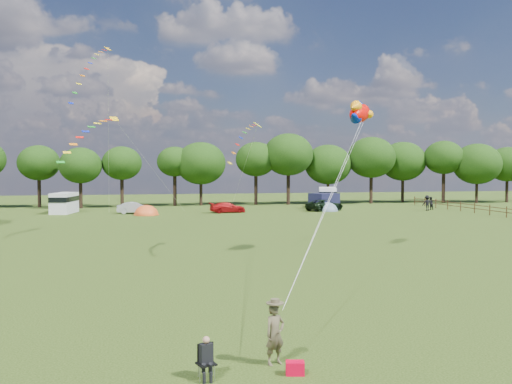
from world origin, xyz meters
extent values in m
plane|color=black|center=(0.00, 0.00, 0.00)|extent=(180.00, 180.00, 0.00)
cylinder|color=black|center=(-20.03, 56.31, 1.95)|extent=(0.47, 0.47, 3.90)
ellipsoid|color=black|center=(-20.03, 56.31, 6.00)|extent=(5.58, 5.58, 4.74)
cylinder|color=black|center=(-14.36, 53.27, 1.78)|extent=(0.44, 0.44, 3.56)
ellipsoid|color=black|center=(-14.36, 53.27, 5.64)|extent=(5.56, 5.56, 4.73)
cylinder|color=black|center=(-9.09, 54.23, 1.98)|extent=(0.47, 0.47, 3.95)
ellipsoid|color=black|center=(-9.09, 54.23, 5.95)|extent=(5.33, 5.33, 4.53)
cylinder|color=black|center=(-1.92, 56.03, 2.17)|extent=(0.50, 0.50, 4.33)
ellipsoid|color=black|center=(-1.92, 56.03, 6.19)|extent=(4.95, 4.95, 4.21)
cylinder|color=black|center=(1.70, 55.56, 1.66)|extent=(0.43, 0.43, 3.31)
ellipsoid|color=black|center=(1.70, 55.56, 5.95)|extent=(7.03, 7.03, 5.98)
cylinder|color=black|center=(9.66, 55.80, 2.18)|extent=(0.50, 0.50, 4.36)
ellipsoid|color=black|center=(9.66, 55.80, 6.56)|extent=(5.84, 5.84, 4.97)
cylinder|color=black|center=(14.25, 54.92, 2.27)|extent=(0.51, 0.51, 4.55)
ellipsoid|color=black|center=(14.25, 54.92, 7.23)|extent=(7.15, 7.15, 6.08)
cylinder|color=black|center=(20.49, 55.63, 1.61)|extent=(0.42, 0.42, 3.21)
ellipsoid|color=black|center=(20.49, 55.63, 5.80)|extent=(6.90, 6.90, 5.86)
cylinder|color=black|center=(26.98, 54.96, 2.09)|extent=(0.48, 0.48, 4.17)
ellipsoid|color=black|center=(26.98, 54.96, 6.86)|extent=(7.16, 7.16, 6.09)
cylinder|color=black|center=(32.97, 56.89, 1.83)|extent=(0.45, 0.45, 3.66)
ellipsoid|color=black|center=(32.97, 56.89, 6.31)|extent=(7.05, 7.05, 5.99)
cylinder|color=black|center=(38.41, 54.37, 2.32)|extent=(0.52, 0.52, 4.65)
ellipsoid|color=black|center=(38.41, 54.37, 6.88)|extent=(5.96, 5.96, 5.06)
cylinder|color=black|center=(43.16, 53.04, 1.59)|extent=(0.42, 0.42, 3.19)
ellipsoid|color=black|center=(43.16, 53.04, 5.89)|extent=(7.23, 7.23, 6.14)
cylinder|color=black|center=(48.55, 53.44, 1.76)|extent=(0.44, 0.44, 3.52)
ellipsoid|color=black|center=(48.55, 53.44, 5.86)|extent=(6.22, 6.22, 5.28)
cylinder|color=#472D19|center=(32.00, 30.00, 0.60)|extent=(0.12, 0.12, 1.20)
cylinder|color=#472D19|center=(32.00, 33.00, 0.60)|extent=(0.12, 0.12, 1.20)
cylinder|color=#472D19|center=(32.00, 31.50, 0.95)|extent=(0.08, 3.00, 0.08)
cylinder|color=#472D19|center=(32.00, 31.50, 0.55)|extent=(0.08, 3.00, 0.08)
cylinder|color=#472D19|center=(32.00, 36.00, 0.60)|extent=(0.12, 0.12, 1.20)
cylinder|color=#472D19|center=(32.00, 34.50, 0.95)|extent=(0.08, 3.00, 0.08)
cylinder|color=#472D19|center=(32.00, 34.50, 0.55)|extent=(0.08, 3.00, 0.08)
cylinder|color=#472D19|center=(32.00, 39.00, 0.60)|extent=(0.12, 0.12, 1.20)
cylinder|color=#472D19|center=(32.00, 37.50, 0.95)|extent=(0.08, 3.00, 0.08)
cylinder|color=#472D19|center=(32.00, 37.50, 0.55)|extent=(0.08, 3.00, 0.08)
cylinder|color=#472D19|center=(32.00, 42.00, 0.60)|extent=(0.12, 0.12, 1.20)
cylinder|color=#472D19|center=(32.00, 40.50, 0.95)|extent=(0.08, 3.00, 0.08)
cylinder|color=#472D19|center=(32.00, 40.50, 0.55)|extent=(0.08, 3.00, 0.08)
cylinder|color=#472D19|center=(32.00, 45.00, 0.60)|extent=(0.12, 0.12, 1.20)
cylinder|color=#472D19|center=(32.00, 43.50, 0.95)|extent=(0.08, 3.00, 0.08)
cylinder|color=#472D19|center=(32.00, 43.50, 0.55)|extent=(0.08, 3.00, 0.08)
cylinder|color=#472D19|center=(32.00, 48.00, 0.60)|extent=(0.12, 0.12, 1.20)
cylinder|color=#472D19|center=(32.00, 46.50, 0.95)|extent=(0.08, 3.00, 0.08)
cylinder|color=#472D19|center=(32.00, 46.50, 0.55)|extent=(0.08, 3.00, 0.08)
cylinder|color=#472D19|center=(32.00, 51.00, 0.60)|extent=(0.12, 0.12, 1.20)
cylinder|color=#472D19|center=(32.00, 49.50, 0.95)|extent=(0.08, 3.00, 0.08)
cylinder|color=#472D19|center=(32.00, 49.50, 0.55)|extent=(0.08, 3.00, 0.08)
imported|color=#9C9EA5|center=(-7.33, 43.24, 0.68)|extent=(3.87, 1.53, 1.35)
imported|color=#AF0F11|center=(3.51, 42.41, 0.62)|extent=(4.31, 2.19, 1.24)
imported|color=black|center=(15.83, 43.03, 0.69)|extent=(5.58, 4.23, 1.39)
cube|color=silver|center=(-15.45, 45.42, 1.21)|extent=(2.89, 5.11, 2.41)
cube|color=black|center=(-15.45, 45.42, 1.70)|extent=(2.94, 5.22, 0.57)
cylinder|color=black|center=(-15.73, 43.92, 0.34)|extent=(0.71, 0.37, 0.68)
cylinder|color=black|center=(-15.18, 46.91, 0.34)|extent=(0.71, 0.37, 0.68)
cube|color=white|center=(18.19, 49.04, 1.33)|extent=(3.71, 5.74, 2.65)
cube|color=black|center=(18.19, 49.04, 1.87)|extent=(3.79, 5.85, 0.63)
cylinder|color=black|center=(17.71, 47.44, 0.37)|extent=(0.79, 0.48, 0.75)
cylinder|color=black|center=(18.68, 50.63, 0.37)|extent=(0.79, 0.48, 0.75)
ellipsoid|color=#E1531F|center=(-6.02, 40.89, 0.02)|extent=(2.73, 3.14, 2.24)
cylinder|color=#E1531F|center=(-6.02, 40.89, 0.04)|extent=(2.87, 2.87, 0.08)
ellipsoid|color=slate|center=(15.90, 42.58, 0.02)|extent=(2.76, 3.17, 2.15)
cylinder|color=slate|center=(15.90, 42.58, 0.04)|extent=(2.89, 2.89, 0.08)
cube|color=#171735|center=(16.84, 46.38, 1.01)|extent=(4.04, 3.74, 2.03)
imported|color=brown|center=(-2.99, -9.43, 0.85)|extent=(0.73, 0.61, 1.70)
cylinder|color=#99999E|center=(-5.17, -10.33, 0.20)|extent=(0.02, 0.02, 0.40)
cylinder|color=#99999E|center=(-4.79, -10.33, 0.20)|extent=(0.02, 0.02, 0.40)
cylinder|color=#99999E|center=(-5.17, -9.96, 0.20)|extent=(0.02, 0.02, 0.40)
cylinder|color=#99999E|center=(-4.79, -9.96, 0.20)|extent=(0.02, 0.02, 0.40)
cube|color=black|center=(-4.98, -10.15, 0.40)|extent=(0.56, 0.55, 0.04)
cube|color=black|center=(-4.98, -9.94, 0.65)|extent=(0.44, 0.18, 0.47)
cube|color=black|center=(-4.98, -10.11, 0.67)|extent=(0.38, 0.30, 0.50)
sphere|color=tan|center=(-4.98, -10.13, 1.02)|extent=(0.19, 0.19, 0.19)
cube|color=red|center=(-2.65, -10.29, 0.17)|extent=(0.55, 0.42, 0.35)
ellipsoid|color=#F10800|center=(6.78, 8.98, 8.79)|extent=(2.62, 2.95, 1.67)
ellipsoid|color=orange|center=(6.78, 8.98, 8.66)|extent=(1.63, 1.84, 0.92)
cone|color=#FF9A0C|center=(6.01, 7.98, 9.06)|extent=(1.21, 1.26, 0.88)
cone|color=#001BA5|center=(6.01, 7.98, 8.53)|extent=(1.21, 1.26, 0.88)
cone|color=#001BA5|center=(6.83, 9.05, 9.33)|extent=(0.96, 0.94, 0.75)
sphere|color=white|center=(7.15, 9.96, 8.95)|extent=(0.28, 0.28, 0.28)
sphere|color=black|center=(7.16, 10.04, 8.95)|extent=(0.14, 0.14, 0.14)
cube|color=gold|center=(-9.42, 28.95, 16.12)|extent=(0.70, 0.71, 0.33)
cube|color=red|center=(-9.69, 28.46, 15.90)|extent=(0.47, 0.51, 0.09)
cube|color=orange|center=(-9.96, 27.96, 15.63)|extent=(0.47, 0.51, 0.10)
cube|color=yellow|center=(-10.23, 27.47, 15.29)|extent=(0.47, 0.50, 0.11)
cube|color=#198C1E|center=(-10.50, 26.97, 14.86)|extent=(0.47, 0.50, 0.12)
cube|color=#0C1EB2|center=(-10.77, 26.48, 14.36)|extent=(0.46, 0.50, 0.13)
cube|color=red|center=(-11.04, 25.98, 13.77)|extent=(0.46, 0.50, 0.14)
cube|color=orange|center=(-11.31, 25.49, 13.11)|extent=(0.46, 0.49, 0.14)
cube|color=yellow|center=(-11.58, 24.99, 12.36)|extent=(0.45, 0.49, 0.15)
cube|color=#198C1E|center=(-11.85, 24.50, 11.54)|extent=(0.45, 0.49, 0.16)
cube|color=#0C1EB2|center=(-12.12, 24.00, 10.63)|extent=(0.44, 0.48, 0.16)
cube|color=yellow|center=(-8.67, 23.00, 9.35)|extent=(0.79, 0.74, 0.39)
cube|color=red|center=(-9.08, 22.55, 9.24)|extent=(0.62, 0.43, 0.11)
cube|color=orange|center=(-9.48, 22.10, 9.09)|extent=(0.62, 0.43, 0.12)
cube|color=yellow|center=(-9.89, 21.65, 8.86)|extent=(0.62, 0.43, 0.13)
cube|color=#198C1E|center=(-10.29, 21.20, 8.55)|extent=(0.62, 0.43, 0.14)
cube|color=#0C1EB2|center=(-10.70, 20.75, 8.17)|extent=(0.62, 0.42, 0.15)
cube|color=red|center=(-11.10, 20.30, 7.70)|extent=(0.62, 0.42, 0.16)
cube|color=orange|center=(-11.51, 19.85, 7.15)|extent=(0.61, 0.41, 0.17)
cube|color=yellow|center=(-11.91, 19.40, 6.52)|extent=(0.61, 0.40, 0.18)
cube|color=#198C1E|center=(-12.32, 18.95, 5.81)|extent=(0.61, 0.40, 0.18)
cube|color=yellow|center=(0.95, 12.13, 8.22)|extent=(0.67, 0.71, 0.35)
cube|color=red|center=(0.63, 11.59, 8.15)|extent=(0.40, 0.56, 0.10)
cube|color=orange|center=(0.32, 11.05, 8.04)|extent=(0.40, 0.55, 0.11)
cube|color=yellow|center=(0.00, 10.51, 7.85)|extent=(0.40, 0.55, 0.12)
cube|color=#198C1E|center=(-0.31, 9.97, 7.58)|extent=(0.39, 0.55, 0.13)
cube|color=#0C1EB2|center=(-0.63, 9.43, 7.22)|extent=(0.39, 0.55, 0.13)
cube|color=red|center=(-0.94, 8.89, 6.79)|extent=(0.38, 0.55, 0.14)
cube|color=orange|center=(-1.26, 8.35, 6.28)|extent=(0.38, 0.55, 0.15)
cube|color=yellow|center=(-1.57, 7.81, 5.69)|extent=(0.37, 0.54, 0.16)
imported|color=black|center=(29.52, 41.87, 0.83)|extent=(0.89, 0.66, 1.65)
imported|color=black|center=(28.32, 40.47, 0.96)|extent=(1.29, 0.68, 1.92)
camera|label=1|loc=(-6.60, -24.58, 5.48)|focal=40.00mm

